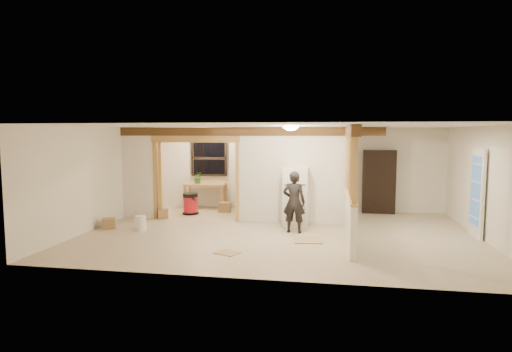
% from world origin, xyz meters
% --- Properties ---
extents(floor, '(9.00, 6.50, 0.01)m').
position_xyz_m(floor, '(0.00, 0.00, -0.01)').
color(floor, '#C1AE8F').
rests_on(floor, ground).
extents(ceiling, '(9.00, 6.50, 0.01)m').
position_xyz_m(ceiling, '(0.00, 0.00, 2.50)').
color(ceiling, white).
extents(wall_back, '(9.00, 0.01, 2.50)m').
position_xyz_m(wall_back, '(0.00, 3.25, 1.25)').
color(wall_back, silver).
rests_on(wall_back, floor).
extents(wall_front, '(9.00, 0.01, 2.50)m').
position_xyz_m(wall_front, '(0.00, -3.25, 1.25)').
color(wall_front, silver).
rests_on(wall_front, floor).
extents(wall_left, '(0.01, 6.50, 2.50)m').
position_xyz_m(wall_left, '(-4.50, 0.00, 1.25)').
color(wall_left, silver).
rests_on(wall_left, floor).
extents(wall_right, '(0.01, 6.50, 2.50)m').
position_xyz_m(wall_right, '(4.50, 0.00, 1.25)').
color(wall_right, silver).
rests_on(wall_right, floor).
extents(partition_left_stub, '(0.90, 0.12, 2.50)m').
position_xyz_m(partition_left_stub, '(-4.05, 1.20, 1.25)').
color(partition_left_stub, white).
rests_on(partition_left_stub, floor).
extents(partition_center, '(2.80, 0.12, 2.50)m').
position_xyz_m(partition_center, '(0.20, 1.20, 1.25)').
color(partition_center, white).
rests_on(partition_center, floor).
extents(doorway_frame, '(2.46, 0.14, 2.20)m').
position_xyz_m(doorway_frame, '(-2.40, 1.20, 1.10)').
color(doorway_frame, tan).
rests_on(doorway_frame, floor).
extents(header_beam_back, '(7.00, 0.18, 0.22)m').
position_xyz_m(header_beam_back, '(-1.00, 1.20, 2.38)').
color(header_beam_back, brown).
rests_on(header_beam_back, ceiling).
extents(header_beam_right, '(0.18, 3.30, 0.22)m').
position_xyz_m(header_beam_right, '(1.60, -0.40, 2.38)').
color(header_beam_right, brown).
rests_on(header_beam_right, ceiling).
extents(pony_wall, '(0.12, 3.20, 1.00)m').
position_xyz_m(pony_wall, '(1.60, -0.40, 0.50)').
color(pony_wall, white).
rests_on(pony_wall, floor).
extents(stud_partition, '(0.14, 3.20, 1.32)m').
position_xyz_m(stud_partition, '(1.60, -0.40, 1.66)').
color(stud_partition, tan).
rests_on(stud_partition, pony_wall).
extents(window_back, '(1.12, 0.10, 1.10)m').
position_xyz_m(window_back, '(-2.60, 3.17, 1.55)').
color(window_back, black).
rests_on(window_back, wall_back).
extents(french_door, '(0.12, 0.86, 2.00)m').
position_xyz_m(french_door, '(4.42, 0.40, 1.00)').
color(french_door, white).
rests_on(french_door, floor).
extents(ceiling_dome_main, '(0.36, 0.36, 0.16)m').
position_xyz_m(ceiling_dome_main, '(0.30, -0.50, 2.48)').
color(ceiling_dome_main, '#FFEABF').
rests_on(ceiling_dome_main, ceiling).
extents(ceiling_dome_util, '(0.32, 0.32, 0.14)m').
position_xyz_m(ceiling_dome_util, '(-2.50, 2.30, 2.48)').
color(ceiling_dome_util, '#FFEABF').
rests_on(ceiling_dome_util, ceiling).
extents(hanging_bulb, '(0.07, 0.07, 0.07)m').
position_xyz_m(hanging_bulb, '(-2.00, 1.60, 2.18)').
color(hanging_bulb, '#FFD88C').
rests_on(hanging_bulb, ceiling).
extents(refrigerator, '(0.61, 0.59, 1.48)m').
position_xyz_m(refrigerator, '(0.32, 0.84, 0.74)').
color(refrigerator, white).
rests_on(refrigerator, floor).
extents(woman, '(0.56, 0.39, 1.46)m').
position_xyz_m(woman, '(0.34, 0.11, 0.73)').
color(woman, black).
rests_on(woman, floor).
extents(work_table, '(1.32, 0.77, 0.79)m').
position_xyz_m(work_table, '(-2.64, 2.89, 0.40)').
color(work_table, tan).
rests_on(work_table, floor).
extents(potted_plant, '(0.35, 0.30, 0.36)m').
position_xyz_m(potted_plant, '(-2.85, 2.82, 0.97)').
color(potted_plant, '#396C2C').
rests_on(potted_plant, work_table).
extents(shop_vac, '(0.52, 0.52, 0.62)m').
position_xyz_m(shop_vac, '(-2.81, 1.93, 0.31)').
color(shop_vac, '#B41622').
rests_on(shop_vac, floor).
extents(bookshelf, '(0.92, 0.31, 1.85)m').
position_xyz_m(bookshelf, '(2.58, 3.03, 0.92)').
color(bookshelf, black).
rests_on(bookshelf, floor).
extents(bucket, '(0.36, 0.36, 0.35)m').
position_xyz_m(bucket, '(-3.35, -0.25, 0.17)').
color(bucket, white).
rests_on(bucket, floor).
extents(box_util_a, '(0.38, 0.34, 0.29)m').
position_xyz_m(box_util_a, '(-1.91, 2.40, 0.15)').
color(box_util_a, '#9C784B').
rests_on(box_util_a, floor).
extents(box_util_b, '(0.37, 0.37, 0.26)m').
position_xyz_m(box_util_b, '(-3.36, 1.21, 0.13)').
color(box_util_b, '#9C784B').
rests_on(box_util_b, floor).
extents(box_front, '(0.38, 0.35, 0.25)m').
position_xyz_m(box_front, '(-4.19, -0.22, 0.13)').
color(box_front, '#9C784B').
rests_on(box_front, floor).
extents(floor_panel_near, '(0.66, 0.66, 0.02)m').
position_xyz_m(floor_panel_near, '(0.71, -0.61, 0.01)').
color(floor_panel_near, tan).
rests_on(floor_panel_near, floor).
extents(floor_panel_far, '(0.56, 0.51, 0.01)m').
position_xyz_m(floor_panel_far, '(-0.80, -1.85, 0.01)').
color(floor_panel_far, tan).
rests_on(floor_panel_far, floor).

